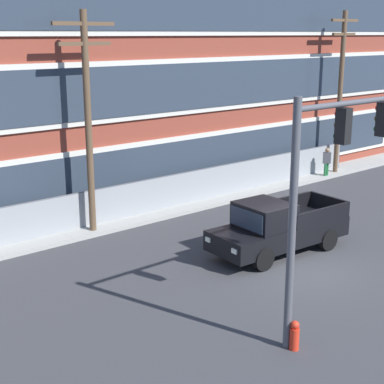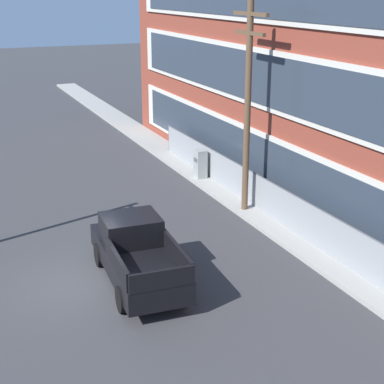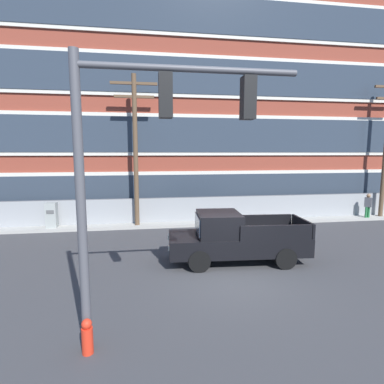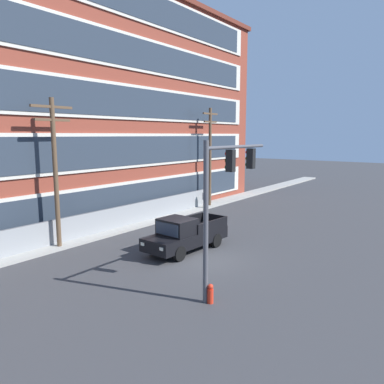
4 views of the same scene
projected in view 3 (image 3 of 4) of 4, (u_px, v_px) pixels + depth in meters
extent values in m
plane|color=#38383A|center=(232.00, 278.00, 10.25)|extent=(160.00, 160.00, 0.00)
cube|color=#9E9B93|center=(195.00, 222.00, 18.10)|extent=(80.00, 1.72, 0.16)
cube|color=brown|center=(188.00, 97.00, 23.66)|extent=(41.10, 11.74, 17.21)
cube|color=beige|center=(201.00, 191.00, 18.72)|extent=(37.81, 0.10, 2.48)
cube|color=#2D3844|center=(201.00, 191.00, 18.66)|extent=(36.17, 0.06, 2.07)
cube|color=beige|center=(201.00, 135.00, 18.27)|extent=(37.81, 0.10, 2.48)
cube|color=#2D3844|center=(201.00, 135.00, 18.21)|extent=(36.17, 0.06, 2.07)
cube|color=beige|center=(201.00, 76.00, 17.82)|extent=(37.81, 0.10, 2.48)
cube|color=#2D3844|center=(201.00, 76.00, 17.76)|extent=(36.17, 0.06, 2.07)
cube|color=beige|center=(201.00, 15.00, 17.37)|extent=(37.81, 0.10, 2.48)
cube|color=#2D3844|center=(202.00, 14.00, 17.31)|extent=(36.17, 0.06, 2.07)
cube|color=gray|center=(193.00, 210.00, 18.09)|extent=(26.44, 0.04, 1.60)
cylinder|color=#4C4C51|center=(193.00, 197.00, 17.99)|extent=(26.44, 0.05, 0.05)
cylinder|color=#4C4C51|center=(81.00, 207.00, 6.20)|extent=(0.20, 0.20, 6.28)
cylinder|color=#4C4C51|center=(191.00, 69.00, 6.17)|extent=(4.62, 0.14, 0.14)
cube|color=black|center=(165.00, 96.00, 6.16)|extent=(0.28, 0.32, 0.90)
cylinder|color=red|center=(165.00, 84.00, 6.30)|extent=(0.04, 0.18, 0.18)
cylinder|color=#503E08|center=(165.00, 97.00, 6.34)|extent=(0.04, 0.18, 0.18)
cylinder|color=#0A4011|center=(165.00, 111.00, 6.38)|extent=(0.04, 0.18, 0.18)
cube|color=black|center=(248.00, 98.00, 6.43)|extent=(0.28, 0.32, 0.90)
cylinder|color=red|center=(246.00, 86.00, 6.57)|extent=(0.04, 0.18, 0.18)
cylinder|color=#503E08|center=(245.00, 100.00, 6.60)|extent=(0.04, 0.18, 0.18)
cylinder|color=#0A4011|center=(245.00, 113.00, 6.64)|extent=(0.04, 0.18, 0.18)
cube|color=black|center=(237.00, 243.00, 11.74)|extent=(5.44, 2.30, 0.70)
cube|color=black|center=(219.00, 224.00, 11.57)|extent=(1.71, 1.91, 0.87)
cube|color=#283342|center=(198.00, 224.00, 11.50)|extent=(0.16, 1.61, 0.66)
cube|color=black|center=(276.00, 233.00, 10.84)|extent=(2.67, 0.29, 0.56)
cube|color=black|center=(260.00, 221.00, 12.67)|extent=(2.67, 0.29, 0.56)
cube|color=black|center=(303.00, 226.00, 11.88)|extent=(0.22, 1.89, 0.56)
cylinder|color=black|center=(199.00, 261.00, 10.75)|extent=(0.81, 0.31, 0.80)
cylinder|color=black|center=(195.00, 246.00, 12.54)|extent=(0.81, 0.31, 0.80)
cylinder|color=black|center=(285.00, 258.00, 11.03)|extent=(0.81, 0.31, 0.80)
cylinder|color=black|center=(269.00, 244.00, 12.81)|extent=(0.81, 0.31, 0.80)
cube|color=white|center=(169.00, 248.00, 10.81)|extent=(0.08, 0.24, 0.16)
cube|color=white|center=(169.00, 237.00, 12.17)|extent=(0.08, 0.24, 0.16)
cylinder|color=brown|center=(136.00, 153.00, 16.62)|extent=(0.26, 0.26, 8.48)
cube|color=brown|center=(134.00, 83.00, 16.13)|extent=(2.52, 0.14, 0.14)
cube|color=brown|center=(134.00, 97.00, 16.23)|extent=(2.15, 0.14, 0.14)
cube|color=#939993|center=(52.00, 217.00, 16.48)|extent=(0.56, 0.50, 1.54)
cube|color=#515151|center=(50.00, 212.00, 16.18)|extent=(0.39, 0.02, 0.20)
cylinder|color=#236B38|center=(366.00, 213.00, 19.03)|extent=(0.14, 0.14, 0.85)
cylinder|color=#236B38|center=(369.00, 213.00, 19.05)|extent=(0.14, 0.14, 0.85)
cube|color=#4C4C51|center=(368.00, 202.00, 18.94)|extent=(0.45, 0.45, 0.60)
sphere|color=#8C6647|center=(369.00, 196.00, 18.89)|extent=(0.24, 0.24, 0.24)
cylinder|color=red|center=(87.00, 341.00, 6.37)|extent=(0.24, 0.24, 0.58)
sphere|color=red|center=(87.00, 324.00, 6.32)|extent=(0.22, 0.22, 0.22)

